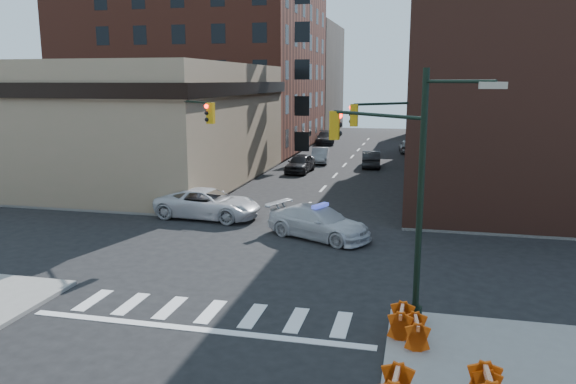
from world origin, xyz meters
The scene contains 28 objects.
ground centered at (0.00, 0.00, 0.00)m, with size 140.00×140.00×0.00m, color black.
sidewalk_nw centered at (-23.00, 32.75, 0.07)m, with size 34.00×54.50×0.15m, color gray.
bank_building centered at (-17.00, 16.50, 4.50)m, with size 22.00×22.00×9.00m, color #8E765D.
apartment_block centered at (-18.50, 40.00, 12.00)m, with size 25.00×25.00×24.00m, color #5F2A1E.
commercial_row_ne centered at (13.00, 22.50, 7.00)m, with size 14.00×34.00×14.00m, color #512B20.
filler_nw centered at (-16.00, 62.00, 8.00)m, with size 20.00×18.00×16.00m, color brown.
filler_ne centered at (14.00, 58.00, 6.00)m, with size 16.00×16.00×12.00m, color #5F2A1E.
signal_pole_se centered at (6.04, -5.52, 4.61)m, with size 5.40×5.27×8.00m.
signal_pole_nw centered at (-5.85, 5.34, 4.34)m, with size 3.58×3.67×8.00m.
signal_pole_ne centered at (5.84, 5.35, 4.34)m, with size 3.67×3.58×8.00m.
tree_ne_near centered at (7.50, 26.00, 3.49)m, with size 3.00×3.00×4.85m.
tree_ne_far centered at (7.50, 34.00, 3.49)m, with size 3.00×3.00×4.85m.
police_car centered at (1.97, 3.12, 0.80)m, with size 2.24×5.52×1.60m, color silver.
pickup centered at (-4.94, 5.80, 0.84)m, with size 2.79×6.05×1.68m, color silver.
parked_car_wnear centered at (-3.16, 22.90, 0.79)m, with size 1.86×4.62×1.57m, color black.
parked_car_wfar centered at (-2.50, 28.93, 0.72)m, with size 1.52×4.37×1.44m, color gray.
parked_car_wdeep centered at (-4.62, 44.80, 0.78)m, with size 2.19×5.39×1.57m, color black.
parked_car_enear centered at (2.50, 27.30, 0.75)m, with size 1.59×4.55×1.50m, color black.
parked_car_efar centered at (5.50, 38.61, 0.73)m, with size 1.73×4.31×1.47m, color gray.
pedestrian_a centered at (-10.33, 6.00, 1.10)m, with size 0.69×0.45×1.90m, color black.
pedestrian_b centered at (-10.22, 8.46, 0.97)m, with size 0.80×0.62×1.65m, color black.
pedestrian_c centered at (-12.46, 9.18, 1.04)m, with size 1.05×0.44×1.78m, color #1D1F2C.
barrel_road centered at (0.42, 4.57, 0.46)m, with size 0.51×0.51×0.91m, color #E7530A.
barrel_bank centered at (-5.50, 5.60, 0.48)m, with size 0.54×0.54×0.96m, color orange.
barricade_se_a centered at (6.85, -8.00, 0.56)m, with size 1.09×0.55×0.82m, color red, non-canonical shape.
barricade_se_b centered at (6.40, -7.38, 0.58)m, with size 1.14×0.57×0.85m, color #E44A0A, non-canonical shape.
barricade_nw_a centered at (-6.50, 5.70, 0.63)m, with size 1.28×0.64×0.96m, color #C45B09, non-canonical shape.
barricade_nw_b centered at (-9.32, 6.13, 0.56)m, with size 1.09×0.55×0.82m, color orange, non-canonical shape.
Camera 1 is at (6.68, -23.72, 7.78)m, focal length 35.00 mm.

